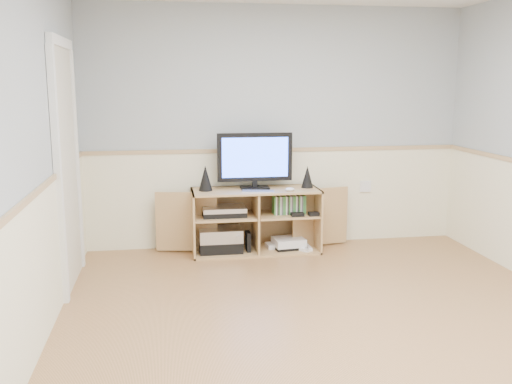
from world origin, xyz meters
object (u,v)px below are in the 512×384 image
game_consoles (287,243)px  keyboard (258,191)px  monitor (255,159)px  media_cabinet (255,219)px

game_consoles → keyboard: bearing=-158.9°
monitor → game_consoles: size_ratio=1.68×
keyboard → monitor: bearing=102.6°
media_cabinet → game_consoles: media_cabinet is taller
media_cabinet → keyboard: bearing=-89.0°
monitor → game_consoles: bearing=-10.3°
monitor → keyboard: size_ratio=2.40×
monitor → keyboard: (0.00, -0.19, -0.30)m
monitor → keyboard: 0.36m
monitor → game_consoles: 0.95m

